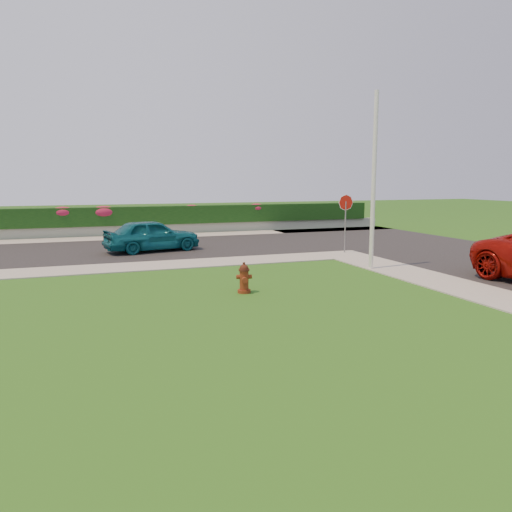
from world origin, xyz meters
name	(u,v)px	position (x,y,z in m)	size (l,w,h in m)	color
ground	(271,327)	(0.00, 0.00, 0.00)	(120.00, 120.00, 0.00)	black
street_far	(54,253)	(-5.00, 14.00, 0.02)	(26.00, 8.00, 0.04)	black
sidewalk_far	(18,273)	(-6.00, 9.00, 0.02)	(24.00, 2.00, 0.04)	gray
curb_corner	(343,255)	(7.00, 9.00, 0.02)	(2.00, 2.00, 0.04)	gray
sidewalk_beyond	(132,237)	(-1.00, 19.00, 0.02)	(34.00, 2.00, 0.04)	gray
retaining_wall	(130,230)	(-1.00, 20.50, 0.30)	(34.00, 0.40, 0.60)	gray
hedge	(129,216)	(-1.00, 20.60, 1.15)	(32.00, 0.90, 1.10)	black
fire_hydrant	(244,278)	(0.55, 3.50, 0.43)	(0.47, 0.44, 0.90)	#57250D
sedan_teal	(152,235)	(-0.75, 12.89, 0.77)	(1.73, 4.30, 1.46)	#0C5462
utility_pole	(374,182)	(6.19, 5.58, 3.20)	(0.16, 0.16, 6.40)	silver
stop_sign	(346,210)	(7.34, 9.51, 1.97)	(0.72, 0.06, 2.64)	slate
flower_clump_c	(63,212)	(-4.68, 20.50, 1.44)	(1.30, 0.84, 0.65)	#B21E41
flower_clump_d	(104,212)	(-2.44, 20.50, 1.41)	(1.46, 0.94, 0.73)	#B21E41
flower_clump_e	(192,209)	(2.80, 20.50, 1.49)	(1.04, 0.67, 0.52)	#B21E41
flower_clump_f	(256,208)	(7.09, 20.50, 1.47)	(1.18, 0.76, 0.59)	#B21E41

